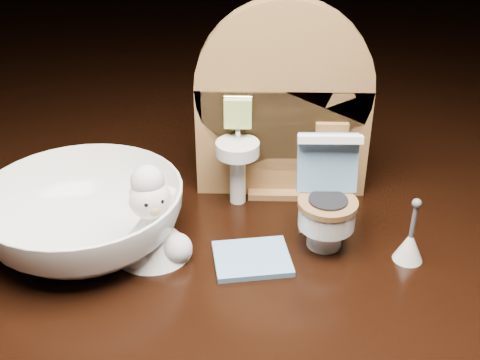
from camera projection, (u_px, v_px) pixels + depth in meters
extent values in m
cube|color=black|center=(280.00, 292.00, 0.45)|extent=(2.50, 2.50, 0.10)
cube|color=olive|center=(282.00, 141.00, 0.46)|extent=(0.13, 0.02, 0.09)
cylinder|color=olive|center=(284.00, 88.00, 0.44)|extent=(0.13, 0.02, 0.13)
cube|color=olive|center=(280.00, 187.00, 0.48)|extent=(0.05, 0.04, 0.01)
cylinder|color=white|center=(238.00, 176.00, 0.45)|extent=(0.01, 0.01, 0.04)
cylinder|color=white|center=(238.00, 149.00, 0.44)|extent=(0.03, 0.03, 0.01)
cylinder|color=silver|center=(238.00, 131.00, 0.44)|extent=(0.00, 0.00, 0.01)
cube|color=#A5D166|center=(238.00, 113.00, 0.43)|extent=(0.02, 0.01, 0.02)
cube|color=olive|center=(331.00, 137.00, 0.44)|extent=(0.02, 0.01, 0.02)
cylinder|color=beige|center=(332.00, 148.00, 0.44)|extent=(0.02, 0.02, 0.02)
cylinder|color=white|center=(325.00, 234.00, 0.41)|extent=(0.02, 0.02, 0.02)
cylinder|color=white|center=(327.00, 215.00, 0.40)|extent=(0.04, 0.04, 0.02)
cylinder|color=brown|center=(328.00, 203.00, 0.39)|extent=(0.04, 0.04, 0.00)
cube|color=white|center=(323.00, 199.00, 0.42)|extent=(0.03, 0.02, 0.05)
cube|color=#6998C7|center=(327.00, 163.00, 0.40)|extent=(0.04, 0.01, 0.04)
cube|color=white|center=(330.00, 139.00, 0.39)|extent=(0.04, 0.01, 0.01)
cylinder|color=#9EAA3C|center=(339.00, 162.00, 0.41)|extent=(0.01, 0.01, 0.01)
cube|color=#6998C7|center=(252.00, 259.00, 0.40)|extent=(0.06, 0.05, 0.00)
cone|color=white|center=(409.00, 246.00, 0.40)|extent=(0.02, 0.02, 0.02)
cylinder|color=#59595B|center=(414.00, 221.00, 0.39)|extent=(0.00, 0.00, 0.03)
sphere|color=#59595B|center=(417.00, 203.00, 0.38)|extent=(0.01, 0.01, 0.01)
cone|color=silver|center=(152.00, 230.00, 0.40)|extent=(0.05, 0.05, 0.04)
sphere|color=silver|center=(177.00, 248.00, 0.40)|extent=(0.02, 0.02, 0.02)
sphere|color=silver|center=(137.00, 257.00, 0.39)|extent=(0.02, 0.02, 0.02)
sphere|color=white|center=(149.00, 198.00, 0.38)|extent=(0.03, 0.03, 0.03)
sphere|color=tan|center=(154.00, 209.00, 0.38)|extent=(0.01, 0.01, 0.01)
sphere|color=silver|center=(147.00, 182.00, 0.38)|extent=(0.02, 0.02, 0.02)
cone|color=white|center=(130.00, 196.00, 0.38)|extent=(0.01, 0.01, 0.01)
cone|color=white|center=(167.00, 188.00, 0.39)|extent=(0.01, 0.01, 0.01)
sphere|color=black|center=(146.00, 205.00, 0.37)|extent=(0.00, 0.00, 0.00)
sphere|color=black|center=(161.00, 201.00, 0.38)|extent=(0.00, 0.00, 0.00)
imported|color=white|center=(84.00, 216.00, 0.41)|extent=(0.18, 0.18, 0.04)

